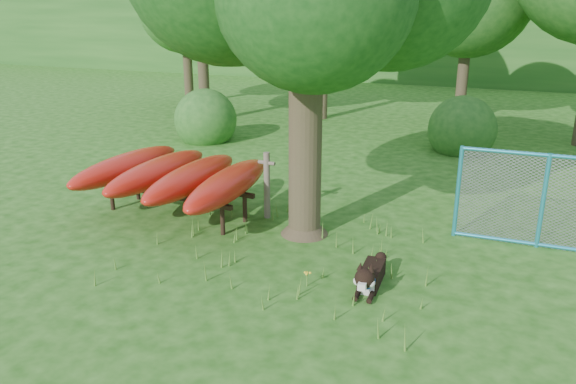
% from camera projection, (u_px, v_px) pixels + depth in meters
% --- Properties ---
extents(ground, '(80.00, 80.00, 0.00)m').
position_uv_depth(ground, '(243.00, 281.00, 8.00)').
color(ground, '#1B5310').
rests_on(ground, ground).
extents(wooden_post, '(0.34, 0.13, 1.24)m').
position_uv_depth(wooden_post, '(267.00, 184.00, 10.21)').
color(wooden_post, '#685B4E').
rests_on(wooden_post, ground).
extents(kayak_rack, '(3.22, 3.28, 1.03)m').
position_uv_depth(kayak_rack, '(175.00, 175.00, 10.27)').
color(kayak_rack, black).
rests_on(kayak_rack, ground).
extents(husky_dog, '(0.33, 1.18, 0.52)m').
position_uv_depth(husky_dog, '(369.00, 277.00, 7.73)').
color(husky_dog, black).
rests_on(husky_dog, ground).
extents(fence_section, '(2.69, 0.11, 2.62)m').
position_uv_depth(fence_section, '(543.00, 201.00, 8.90)').
color(fence_section, '#289BBF').
rests_on(fence_section, ground).
extents(wildflower_clump, '(0.11, 0.11, 0.23)m').
position_uv_depth(wildflower_clump, '(307.00, 274.00, 7.81)').
color(wildflower_clump, '#558A2D').
rests_on(wildflower_clump, ground).
extents(bg_tree_f, '(3.60, 3.60, 5.55)m').
position_uv_depth(bg_tree_f, '(185.00, 6.00, 21.50)').
color(bg_tree_f, '#3A301F').
rests_on(bg_tree_f, ground).
extents(shrub_left, '(1.80, 1.80, 1.80)m').
position_uv_depth(shrub_left, '(206.00, 140.00, 16.40)').
color(shrub_left, '#235C1E').
rests_on(shrub_left, ground).
extents(shrub_mid, '(1.80, 1.80, 1.80)m').
position_uv_depth(shrub_mid, '(460.00, 151.00, 15.16)').
color(shrub_mid, '#235C1E').
rests_on(shrub_mid, ground).
extents(wooded_hillside, '(80.00, 12.00, 6.00)m').
position_uv_depth(wooded_hillside, '(467.00, 20.00, 31.60)').
color(wooded_hillside, '#235C1E').
rests_on(wooded_hillside, ground).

